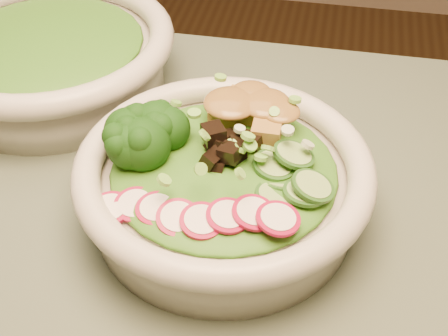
# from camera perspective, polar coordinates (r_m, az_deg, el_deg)

# --- Properties ---
(salad_bowl) EXTENTS (0.25, 0.25, 0.07)m
(salad_bowl) POSITION_cam_1_polar(r_m,az_deg,el_deg) (0.53, 0.00, -1.53)
(salad_bowl) COLOR beige
(salad_bowl) RESTS_ON dining_table
(side_bowl) EXTENTS (0.27, 0.27, 0.07)m
(side_bowl) POSITION_cam_1_polar(r_m,az_deg,el_deg) (0.71, -15.61, 9.82)
(side_bowl) COLOR beige
(side_bowl) RESTS_ON dining_table
(lettuce_bed) EXTENTS (0.19, 0.19, 0.02)m
(lettuce_bed) POSITION_cam_1_polar(r_m,az_deg,el_deg) (0.51, 0.00, 0.08)
(lettuce_bed) COLOR #215B13
(lettuce_bed) RESTS_ON salad_bowl
(side_lettuce) EXTENTS (0.18, 0.18, 0.02)m
(side_lettuce) POSITION_cam_1_polar(r_m,az_deg,el_deg) (0.70, -15.91, 11.19)
(side_lettuce) COLOR #215B13
(side_lettuce) RESTS_ON side_bowl
(broccoli_florets) EXTENTS (0.09, 0.08, 0.04)m
(broccoli_florets) POSITION_cam_1_polar(r_m,az_deg,el_deg) (0.52, -6.21, 2.37)
(broccoli_florets) COLOR black
(broccoli_florets) RESTS_ON salad_bowl
(radish_slices) EXTENTS (0.11, 0.06, 0.02)m
(radish_slices) POSITION_cam_1_polar(r_m,az_deg,el_deg) (0.47, -1.89, -4.50)
(radish_slices) COLOR maroon
(radish_slices) RESTS_ON salad_bowl
(cucumber_slices) EXTENTS (0.08, 0.08, 0.03)m
(cucumber_slices) POSITION_cam_1_polar(r_m,az_deg,el_deg) (0.50, 6.65, -0.45)
(cucumber_slices) COLOR #9FCB71
(cucumber_slices) RESTS_ON salad_bowl
(mushroom_heap) EXTENTS (0.08, 0.08, 0.04)m
(mushroom_heap) POSITION_cam_1_polar(r_m,az_deg,el_deg) (0.51, 0.37, 1.93)
(mushroom_heap) COLOR black
(mushroom_heap) RESTS_ON salad_bowl
(tofu_cubes) EXTENTS (0.09, 0.07, 0.03)m
(tofu_cubes) POSITION_cam_1_polar(r_m,az_deg,el_deg) (0.55, 1.95, 4.78)
(tofu_cubes) COLOR #A77737
(tofu_cubes) RESTS_ON salad_bowl
(peanut_sauce) EXTENTS (0.07, 0.05, 0.01)m
(peanut_sauce) POSITION_cam_1_polar(r_m,az_deg,el_deg) (0.54, 1.97, 5.80)
(peanut_sauce) COLOR brown
(peanut_sauce) RESTS_ON tofu_cubes
(scallion_garnish) EXTENTS (0.18, 0.18, 0.02)m
(scallion_garnish) POSITION_cam_1_polar(r_m,az_deg,el_deg) (0.50, 0.00, 1.95)
(scallion_garnish) COLOR #75BF43
(scallion_garnish) RESTS_ON salad_bowl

